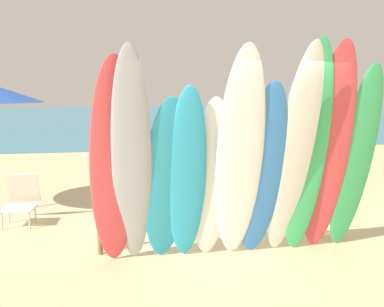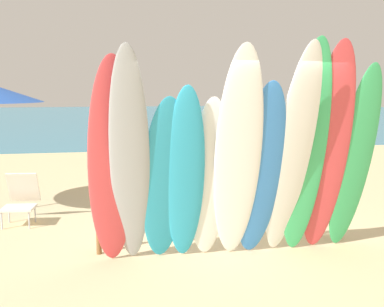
% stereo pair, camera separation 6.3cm
% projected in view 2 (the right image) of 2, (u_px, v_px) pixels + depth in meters
% --- Properties ---
extents(ground, '(60.00, 60.00, 0.00)m').
position_uv_depth(ground, '(142.00, 140.00, 20.26)').
color(ground, '#D3BC8C').
extents(ocean_water, '(60.00, 40.00, 0.02)m').
position_uv_depth(ocean_water, '(125.00, 117.00, 36.21)').
color(ocean_water, teal).
rests_on(ocean_water, ground).
extents(surfboard_rack, '(3.56, 0.07, 0.61)m').
position_uv_depth(surfboard_rack, '(224.00, 212.00, 6.56)').
color(surfboard_rack, brown).
rests_on(surfboard_rack, ground).
extents(surfboard_red_0, '(0.61, 0.80, 2.59)m').
position_uv_depth(surfboard_red_0, '(112.00, 165.00, 5.62)').
color(surfboard_red_0, '#D13D42').
rests_on(surfboard_red_0, ground).
extents(surfboard_grey_1, '(0.57, 1.07, 2.69)m').
position_uv_depth(surfboard_grey_1, '(130.00, 161.00, 5.55)').
color(surfboard_grey_1, '#999EA3').
rests_on(surfboard_grey_1, ground).
extents(surfboard_teal_2, '(0.61, 0.80, 2.12)m').
position_uv_depth(surfboard_teal_2, '(164.00, 182.00, 5.78)').
color(surfboard_teal_2, '#289EC6').
rests_on(surfboard_teal_2, ground).
extents(surfboard_teal_3, '(0.54, 0.86, 2.25)m').
position_uv_depth(surfboard_teal_3, '(185.00, 177.00, 5.77)').
color(surfboard_teal_3, '#289EC6').
rests_on(surfboard_teal_3, ground).
extents(surfboard_white_4, '(0.52, 0.72, 2.11)m').
position_uv_depth(surfboard_white_4, '(209.00, 180.00, 5.89)').
color(surfboard_white_4, white).
rests_on(surfboard_white_4, ground).
extents(surfboard_white_5, '(0.68, 1.08, 2.71)m').
position_uv_depth(surfboard_white_5, '(238.00, 158.00, 5.73)').
color(surfboard_white_5, white).
rests_on(surfboard_white_5, ground).
extents(surfboard_blue_6, '(0.58, 0.87, 2.30)m').
position_uv_depth(surfboard_blue_6, '(260.00, 173.00, 5.89)').
color(surfboard_blue_6, '#337AD1').
rests_on(surfboard_blue_6, ground).
extents(surfboard_white_7, '(0.59, 1.07, 2.75)m').
position_uv_depth(surfboard_white_7, '(292.00, 155.00, 5.88)').
color(surfboard_white_7, white).
rests_on(surfboard_white_7, ground).
extents(surfboard_green_8, '(0.57, 0.84, 2.81)m').
position_uv_depth(surfboard_green_8, '(306.00, 151.00, 5.98)').
color(surfboard_green_8, '#38B266').
rests_on(surfboard_green_8, ground).
extents(surfboard_red_9, '(0.63, 0.90, 2.79)m').
position_uv_depth(surfboard_red_9, '(327.00, 151.00, 6.07)').
color(surfboard_red_9, '#D13D42').
rests_on(surfboard_red_9, ground).
extents(surfboard_green_10, '(0.59, 0.80, 2.52)m').
position_uv_depth(surfboard_green_10, '(354.00, 160.00, 6.22)').
color(surfboard_green_10, '#38B266').
rests_on(surfboard_green_10, ground).
extents(beachgoer_strolling, '(0.63, 0.27, 1.68)m').
position_uv_depth(beachgoer_strolling, '(135.00, 136.00, 12.06)').
color(beachgoer_strolling, brown).
rests_on(beachgoer_strolling, ground).
extents(beachgoer_midbeach, '(0.46, 0.47, 1.63)m').
position_uv_depth(beachgoer_midbeach, '(126.00, 134.00, 12.97)').
color(beachgoer_midbeach, '#9E704C').
rests_on(beachgoer_midbeach, ground).
extents(beachgoer_near_rack, '(0.41, 0.52, 1.59)m').
position_uv_depth(beachgoer_near_rack, '(238.00, 149.00, 10.00)').
color(beachgoer_near_rack, '#9E704C').
rests_on(beachgoer_near_rack, ground).
extents(beach_chair_red, '(0.57, 0.74, 0.82)m').
position_uv_depth(beach_chair_red, '(21.00, 197.00, 7.73)').
color(beach_chair_red, '#B7B7BC').
rests_on(beach_chair_red, ground).
extents(distant_boat, '(4.35, 0.69, 0.35)m').
position_uv_depth(distant_boat, '(252.00, 132.00, 21.85)').
color(distant_boat, teal).
rests_on(distant_boat, ground).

